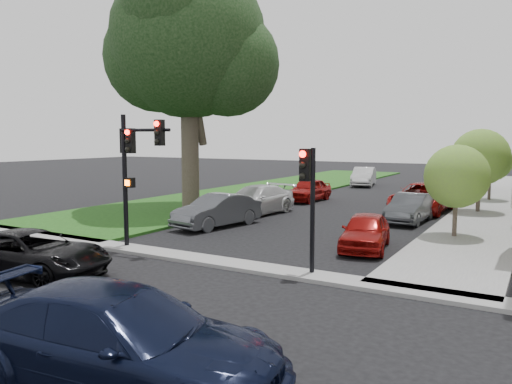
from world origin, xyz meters
The scene contains 20 objects.
ground centered at (0.00, 0.00, 0.00)m, with size 140.00×140.00×0.00m, color black.
grass_strip centered at (-9.00, 24.00, 0.06)m, with size 8.00×44.00×0.12m, color #153810.
sidewalk_right centered at (6.75, 24.00, 0.06)m, with size 3.50×44.00×0.12m, color gray.
sidewalk_cross centered at (0.00, 2.00, 0.06)m, with size 60.00×1.00×0.12m, color gray.
eucalyptus centered at (-7.99, 11.35, 9.25)m, with size 9.56×8.68×13.55m.
small_tree_a centered at (6.20, 9.98, 2.48)m, with size 2.49×2.49×3.73m.
small_tree_b centered at (6.20, 17.71, 2.97)m, with size 2.98×2.98×4.47m.
small_tree_c centered at (6.20, 23.61, 2.54)m, with size 2.55×2.55×3.82m.
traffic_signal_main centered at (-3.42, 2.23, 3.32)m, with size 2.35×0.61×4.81m.
traffic_signal_secondary centered at (3.37, 2.19, 2.58)m, with size 0.48×0.39×3.70m.
car_cross_near centered at (-3.52, -1.88, 0.66)m, with size 2.20×4.78×1.33m, color black.
car_cross_far centered at (3.55, -5.38, 0.82)m, with size 2.29×5.63×1.63m, color black.
car_parked_0 centered at (3.72, 6.42, 0.65)m, with size 1.54×3.84×1.31m, color maroon.
car_parked_1 centered at (3.75, 13.11, 0.68)m, with size 1.44×4.14×1.37m, color #3F4247.
car_parked_2 centered at (3.52, 16.74, 0.78)m, with size 2.59×5.61×1.56m, color maroon.
car_parked_4 centered at (3.94, 30.39, 0.76)m, with size 2.13×5.24×1.52m, color black.
car_parked_5 centered at (-3.46, 7.49, 0.73)m, with size 1.55×4.45×1.47m, color #3F4247.
car_parked_6 centered at (-3.81, 11.50, 0.76)m, with size 2.12×5.21×1.51m, color silver.
car_parked_7 centered at (-3.72, 17.97, 0.72)m, with size 1.70×4.22×1.44m, color maroon.
car_parked_9 centered at (-3.93, 29.71, 0.78)m, with size 1.64×4.71×1.55m, color silver.
Camera 1 is at (9.19, -10.80, 3.98)m, focal length 35.00 mm.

